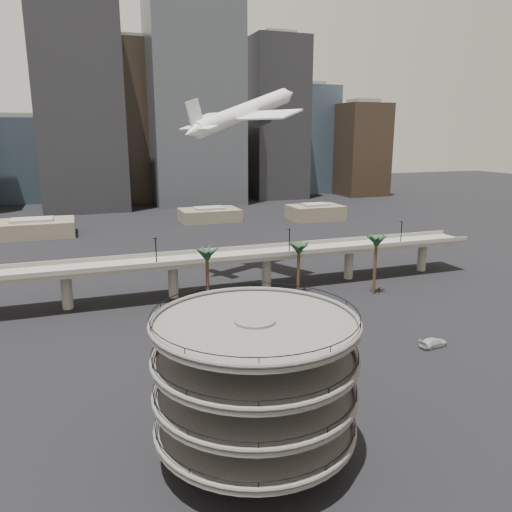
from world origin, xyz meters
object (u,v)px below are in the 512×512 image
object	(u,v)px
airborne_jet	(244,113)
car_a	(257,380)
car_c	(433,342)
parking_ramp	(255,376)
overpass	(221,261)
car_b	(285,339)

from	to	relation	value
airborne_jet	car_a	xyz separation A→B (m)	(-18.06, -59.47, -39.56)
car_c	parking_ramp	bearing A→B (deg)	108.21
overpass	car_a	world-z (taller)	overpass
parking_ramp	car_a	bearing A→B (deg)	69.35
parking_ramp	car_b	world-z (taller)	parking_ramp
parking_ramp	overpass	world-z (taller)	parking_ramp
car_b	car_c	xyz separation A→B (m)	(23.07, -10.23, 0.08)
car_b	overpass	bearing A→B (deg)	-13.57
airborne_jet	car_b	size ratio (longest dim) A/B	8.67
airborne_jet	car_c	size ratio (longest dim) A/B	6.82
car_a	car_c	size ratio (longest dim) A/B	0.81
overpass	car_b	xyz separation A→B (m)	(2.45, -31.20, -6.66)
overpass	car_b	distance (m)	31.99
overpass	airborne_jet	bearing A→B (deg)	55.49
car_a	car_b	world-z (taller)	car_a
car_b	parking_ramp	bearing A→B (deg)	132.88
car_a	airborne_jet	bearing A→B (deg)	-15.40
car_b	car_c	bearing A→B (deg)	-131.97
overpass	car_b	bearing A→B (deg)	-85.51
parking_ramp	airborne_jet	xyz separation A→B (m)	(23.81, 74.72, 30.45)
overpass	car_b	size ratio (longest dim) A/B	31.55
parking_ramp	car_b	distance (m)	33.10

